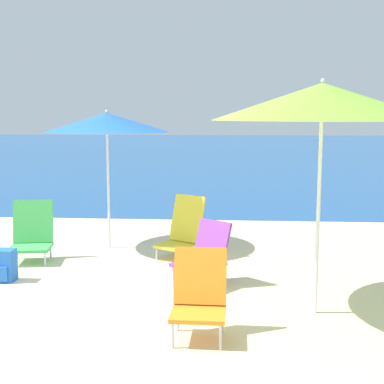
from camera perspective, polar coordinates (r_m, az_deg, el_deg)
The scene contains 9 objects.
ground_plane at distance 5.39m, azimuth -13.86°, elevation -12.73°, with size 60.00×60.00×0.00m, color beige.
sea_water at distance 29.68m, azimuth 0.97°, elevation 4.60°, with size 60.00×40.00×0.01m.
beach_umbrella_lime at distance 5.12m, azimuth 13.71°, elevation 9.34°, with size 2.04×2.04×2.24m.
beach_umbrella_blue at distance 7.65m, azimuth -9.07°, elevation 7.33°, with size 1.74×1.74×1.97m.
beach_chair_orange at distance 4.71m, azimuth 0.78°, elevation -10.79°, with size 0.47×0.52×0.75m.
beach_chair_yellow at distance 7.19m, azimuth -0.96°, elevation -4.09°, with size 0.69×0.72×0.83m.
beach_chair_green at distance 7.36m, azimuth -16.71°, elevation -4.24°, with size 0.59×0.60×0.79m.
beach_chair_purple at distance 6.02m, azimuth 1.38°, elevation -6.55°, with size 0.70×0.72×0.72m.
backpack_blue at distance 6.60m, azimuth -19.62°, elevation -7.41°, with size 0.30×0.22×0.37m.
Camera 1 is at (1.60, -4.78, 1.91)m, focal length 50.00 mm.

